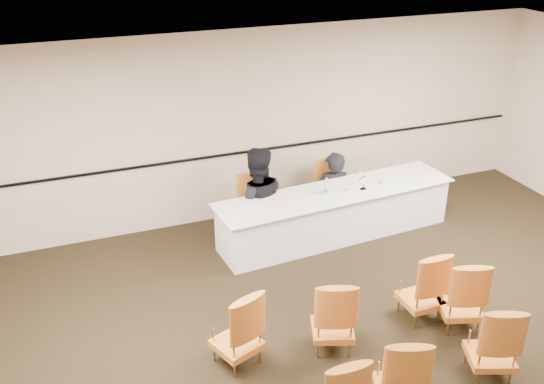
{
  "coord_description": "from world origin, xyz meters",
  "views": [
    {
      "loc": [
        -2.87,
        -4.43,
        4.62
      ],
      "look_at": [
        -0.15,
        2.6,
        1.02
      ],
      "focal_mm": 40.0,
      "sensor_mm": 36.0,
      "label": 1
    }
  ],
  "objects": [
    {
      "name": "wall_back",
      "position": [
        0.0,
        4.0,
        1.5
      ],
      "size": [
        10.0,
        0.04,
        3.0
      ],
      "primitive_type": "cube",
      "color": "beige",
      "rests_on": "ground"
    },
    {
      "name": "water_bottle",
      "position": [
        0.76,
        2.77,
        0.88
      ],
      "size": [
        0.08,
        0.08,
        0.26
      ],
      "primitive_type": null,
      "rotation": [
        0.0,
        0.0,
        0.02
      ],
      "color": "teal",
      "rests_on": "panel_table"
    },
    {
      "name": "aud_chair_front_right",
      "position": [
        1.02,
        0.61,
        0.47
      ],
      "size": [
        0.5,
        0.5,
        0.95
      ],
      "primitive_type": null,
      "rotation": [
        0.0,
        0.0,
        0.01
      ],
      "color": "orange",
      "rests_on": "ground"
    },
    {
      "name": "aud_chair_front_left",
      "position": [
        -1.33,
        0.63,
        0.47
      ],
      "size": [
        0.64,
        0.64,
        0.95
      ],
      "primitive_type": null,
      "rotation": [
        0.0,
        0.0,
        0.36
      ],
      "color": "orange",
      "rests_on": "ground"
    },
    {
      "name": "floor",
      "position": [
        0.0,
        0.0,
        0.0
      ],
      "size": [
        10.0,
        10.0,
        0.0
      ],
      "primitive_type": "plane",
      "color": "black",
      "rests_on": "ground"
    },
    {
      "name": "coffee_cup",
      "position": [
        1.74,
        2.79,
        0.81
      ],
      "size": [
        0.1,
        0.1,
        0.12
      ],
      "primitive_type": "cylinder",
      "rotation": [
        0.0,
        0.0,
        0.3
      ],
      "color": "white",
      "rests_on": "panel_table"
    },
    {
      "name": "panelist_main",
      "position": [
        1.19,
        3.38,
        0.28
      ],
      "size": [
        0.66,
        0.47,
        1.68
      ],
      "primitive_type": "imported",
      "rotation": [
        0.0,
        0.0,
        3.03
      ],
      "color": "black",
      "rests_on": "ground"
    },
    {
      "name": "aud_chair_front_mid",
      "position": [
        -0.24,
        0.48,
        0.47
      ],
      "size": [
        0.64,
        0.64,
        0.95
      ],
      "primitive_type": null,
      "rotation": [
        0.0,
        0.0,
        -0.34
      ],
      "color": "orange",
      "rests_on": "ground"
    },
    {
      "name": "ceiling",
      "position": [
        0.0,
        0.0,
        3.0
      ],
      "size": [
        10.0,
        10.0,
        0.0
      ],
      "primitive_type": "plane",
      "rotation": [
        3.14,
        0.0,
        0.0
      ],
      "color": "silver",
      "rests_on": "ground"
    },
    {
      "name": "panel_table",
      "position": [
        0.96,
        2.8,
        0.37
      ],
      "size": [
        3.79,
        1.13,
        0.75
      ],
      "primitive_type": null,
      "rotation": [
        0.0,
        0.0,
        0.07
      ],
      "color": "white",
      "rests_on": "ground"
    },
    {
      "name": "drinking_glass",
      "position": [
        1.14,
        2.77,
        0.8
      ],
      "size": [
        0.07,
        0.07,
        0.1
      ],
      "primitive_type": "cylinder",
      "rotation": [
        0.0,
        0.0,
        -0.16
      ],
      "color": "silver",
      "rests_on": "panel_table"
    },
    {
      "name": "panelist_second",
      "position": [
        -0.15,
        3.28,
        0.45
      ],
      "size": [
        1.04,
        0.87,
        1.94
      ],
      "primitive_type": "imported",
      "rotation": [
        0.0,
        0.0,
        3.0
      ],
      "color": "black",
      "rests_on": "ground"
    },
    {
      "name": "papers",
      "position": [
        1.51,
        2.83,
        0.75
      ],
      "size": [
        0.36,
        0.32,
        0.0
      ],
      "primitive_type": "cube",
      "rotation": [
        0.0,
        0.0,
        0.42
      ],
      "color": "white",
      "rests_on": "panel_table"
    },
    {
      "name": "aud_chair_back_right",
      "position": [
        1.13,
        -0.53,
        0.47
      ],
      "size": [
        0.65,
        0.65,
        0.95
      ],
      "primitive_type": null,
      "rotation": [
        0.0,
        0.0,
        -0.37
      ],
      "color": "orange",
      "rests_on": "ground"
    },
    {
      "name": "panelist_second_chair",
      "position": [
        -0.15,
        3.28,
        0.47
      ],
      "size": [
        0.53,
        0.53,
        0.95
      ],
      "primitive_type": null,
      "rotation": [
        0.0,
        0.0,
        0.07
      ],
      "color": "orange",
      "rests_on": "ground"
    },
    {
      "name": "aud_chair_extra",
      "position": [
        1.35,
        0.28,
        0.47
      ],
      "size": [
        0.63,
        0.63,
        0.95
      ],
      "primitive_type": null,
      "rotation": [
        0.0,
        0.0,
        -0.32
      ],
      "color": "orange",
      "rests_on": "ground"
    },
    {
      "name": "wall_rail",
      "position": [
        0.0,
        3.96,
        1.1
      ],
      "size": [
        9.8,
        0.04,
        0.03
      ],
      "primitive_type": "cube",
      "color": "black",
      "rests_on": "wall_back"
    },
    {
      "name": "panelist_main_chair",
      "position": [
        1.19,
        3.38,
        0.47
      ],
      "size": [
        0.53,
        0.53,
        0.95
      ],
      "primitive_type": null,
      "rotation": [
        0.0,
        0.0,
        0.07
      ],
      "color": "orange",
      "rests_on": "ground"
    },
    {
      "name": "microphone",
      "position": [
        1.36,
        2.73,
        0.88
      ],
      "size": [
        0.1,
        0.19,
        0.26
      ],
      "primitive_type": null,
      "rotation": [
        0.0,
        0.0,
        -0.04
      ],
      "color": "black",
      "rests_on": "panel_table"
    },
    {
      "name": "aud_chair_back_mid",
      "position": [
        -0.04,
        -0.61,
        0.47
      ],
      "size": [
        0.64,
        0.64,
        0.95
      ],
      "primitive_type": null,
      "rotation": [
        0.0,
        0.0,
        -0.34
      ],
      "color": "orange",
      "rests_on": "ground"
    }
  ]
}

